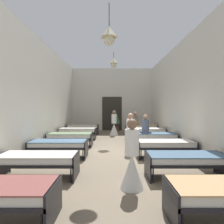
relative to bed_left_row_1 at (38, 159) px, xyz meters
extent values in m
cube|color=#7A6B56|center=(1.80, 2.85, -0.49)|extent=(6.30, 14.21, 0.10)
cube|color=silver|center=(1.80, 9.76, 1.78)|extent=(6.10, 0.20, 4.43)
cube|color=silver|center=(-1.15, 2.85, 1.78)|extent=(0.20, 13.61, 4.43)
cube|color=silver|center=(4.75, 2.85, 1.78)|extent=(0.20, 13.61, 4.43)
cube|color=#2D2823|center=(1.80, 9.64, 0.76)|extent=(1.40, 0.06, 2.40)
cylinder|color=brown|center=(1.73, 0.47, 3.69)|extent=(0.02, 0.02, 0.60)
cone|color=beige|center=(1.73, 0.47, 3.24)|extent=(0.44, 0.44, 0.28)
sphere|color=beige|center=(1.73, 0.47, 3.02)|extent=(0.28, 0.28, 0.28)
cylinder|color=brown|center=(1.88, 5.23, 3.85)|extent=(0.02, 0.02, 0.29)
cone|color=beige|center=(1.88, 5.23, 3.55)|extent=(0.44, 0.44, 0.28)
sphere|color=beige|center=(1.88, 5.23, 3.33)|extent=(0.28, 0.28, 0.28)
cylinder|color=black|center=(0.87, -2.26, -0.27)|extent=(0.03, 0.03, 0.34)
cylinder|color=black|center=(0.87, -1.54, -0.27)|extent=(0.03, 0.03, 0.34)
cube|color=black|center=(0.93, -1.90, -0.15)|extent=(0.04, 0.84, 0.57)
cylinder|color=black|center=(2.73, -2.26, -0.27)|extent=(0.03, 0.03, 0.34)
cylinder|color=black|center=(2.73, -1.54, -0.27)|extent=(0.03, 0.03, 0.34)
cube|color=black|center=(2.67, -1.90, -0.15)|extent=(0.04, 0.84, 0.57)
cylinder|color=black|center=(-0.87, 0.36, -0.27)|extent=(0.03, 0.03, 0.34)
cylinder|color=black|center=(0.87, -0.36, -0.27)|extent=(0.03, 0.03, 0.34)
cylinder|color=black|center=(0.87, 0.36, -0.27)|extent=(0.03, 0.03, 0.34)
cube|color=black|center=(0.00, 0.00, -0.06)|extent=(1.90, 0.84, 0.07)
cube|color=black|center=(-0.93, 0.00, -0.15)|extent=(0.04, 0.84, 0.57)
cube|color=black|center=(0.93, 0.00, -0.15)|extent=(0.04, 0.84, 0.57)
cube|color=white|center=(0.00, 0.00, 0.04)|extent=(1.82, 0.78, 0.14)
cube|color=beige|center=(0.00, 0.00, 0.12)|extent=(1.86, 0.82, 0.02)
cylinder|color=black|center=(2.73, -0.36, -0.27)|extent=(0.03, 0.03, 0.34)
cylinder|color=black|center=(2.73, 0.36, -0.27)|extent=(0.03, 0.03, 0.34)
cylinder|color=black|center=(4.47, 0.36, -0.27)|extent=(0.03, 0.03, 0.34)
cube|color=black|center=(3.60, 0.00, -0.06)|extent=(1.90, 0.84, 0.07)
cube|color=black|center=(2.67, 0.00, -0.15)|extent=(0.04, 0.84, 0.57)
cube|color=black|center=(4.53, 0.00, -0.15)|extent=(0.04, 0.84, 0.57)
cube|color=white|center=(3.60, 0.00, 0.04)|extent=(1.82, 0.78, 0.14)
cube|color=slate|center=(3.60, 0.00, 0.12)|extent=(1.86, 0.82, 0.02)
cylinder|color=black|center=(-0.87, 1.54, -0.27)|extent=(0.03, 0.03, 0.34)
cylinder|color=black|center=(-0.87, 2.26, -0.27)|extent=(0.03, 0.03, 0.34)
cylinder|color=black|center=(0.87, 1.54, -0.27)|extent=(0.03, 0.03, 0.34)
cylinder|color=black|center=(0.87, 2.26, -0.27)|extent=(0.03, 0.03, 0.34)
cube|color=black|center=(0.00, 1.90, -0.06)|extent=(1.90, 0.84, 0.07)
cube|color=black|center=(-0.93, 1.90, -0.15)|extent=(0.04, 0.84, 0.57)
cube|color=black|center=(0.93, 1.90, -0.15)|extent=(0.04, 0.84, 0.57)
cube|color=white|center=(0.00, 1.90, 0.04)|extent=(1.82, 0.78, 0.14)
cube|color=slate|center=(0.00, 1.90, 0.12)|extent=(1.86, 0.82, 0.02)
cylinder|color=black|center=(2.73, 1.54, -0.27)|extent=(0.03, 0.03, 0.34)
cylinder|color=black|center=(2.73, 2.26, -0.27)|extent=(0.03, 0.03, 0.34)
cylinder|color=black|center=(4.47, 1.54, -0.27)|extent=(0.03, 0.03, 0.34)
cylinder|color=black|center=(4.47, 2.26, -0.27)|extent=(0.03, 0.03, 0.34)
cube|color=black|center=(3.60, 1.90, -0.06)|extent=(1.90, 0.84, 0.07)
cube|color=black|center=(2.67, 1.90, -0.15)|extent=(0.04, 0.84, 0.57)
cube|color=black|center=(4.53, 1.90, -0.15)|extent=(0.04, 0.84, 0.57)
cube|color=white|center=(3.60, 1.90, 0.04)|extent=(1.82, 0.78, 0.14)
cube|color=beige|center=(3.60, 1.90, 0.12)|extent=(1.86, 0.82, 0.02)
cylinder|color=black|center=(-0.87, 3.44, -0.27)|extent=(0.03, 0.03, 0.34)
cylinder|color=black|center=(-0.87, 4.16, -0.27)|extent=(0.03, 0.03, 0.34)
cylinder|color=black|center=(0.87, 3.44, -0.27)|extent=(0.03, 0.03, 0.34)
cylinder|color=black|center=(0.87, 4.16, -0.27)|extent=(0.03, 0.03, 0.34)
cube|color=black|center=(0.00, 3.80, -0.06)|extent=(1.90, 0.84, 0.07)
cube|color=black|center=(-0.93, 3.80, -0.15)|extent=(0.04, 0.84, 0.57)
cube|color=black|center=(0.93, 3.80, -0.15)|extent=(0.04, 0.84, 0.57)
cube|color=white|center=(0.00, 3.80, 0.04)|extent=(1.82, 0.78, 0.14)
cube|color=slate|center=(0.00, 3.80, 0.12)|extent=(1.86, 0.82, 0.02)
cylinder|color=black|center=(2.73, 3.44, -0.27)|extent=(0.03, 0.03, 0.34)
cylinder|color=black|center=(2.73, 4.16, -0.27)|extent=(0.03, 0.03, 0.34)
cylinder|color=black|center=(4.47, 3.44, -0.27)|extent=(0.03, 0.03, 0.34)
cylinder|color=black|center=(4.47, 4.16, -0.27)|extent=(0.03, 0.03, 0.34)
cube|color=black|center=(3.60, 3.80, -0.06)|extent=(1.90, 0.84, 0.07)
cube|color=black|center=(2.67, 3.80, -0.15)|extent=(0.04, 0.84, 0.57)
cube|color=black|center=(4.53, 3.80, -0.15)|extent=(0.04, 0.84, 0.57)
cube|color=white|center=(3.60, 3.80, 0.04)|extent=(1.82, 0.78, 0.14)
cube|color=slate|center=(3.60, 3.80, 0.12)|extent=(1.86, 0.82, 0.02)
cylinder|color=black|center=(-0.87, 5.34, -0.27)|extent=(0.03, 0.03, 0.34)
cylinder|color=black|center=(-0.87, 6.06, -0.27)|extent=(0.03, 0.03, 0.34)
cylinder|color=black|center=(0.87, 5.34, -0.27)|extent=(0.03, 0.03, 0.34)
cylinder|color=black|center=(0.87, 6.06, -0.27)|extent=(0.03, 0.03, 0.34)
cube|color=black|center=(0.00, 5.70, -0.06)|extent=(1.90, 0.84, 0.07)
cube|color=black|center=(-0.93, 5.70, -0.15)|extent=(0.04, 0.84, 0.57)
cube|color=black|center=(0.93, 5.70, -0.15)|extent=(0.04, 0.84, 0.57)
cube|color=silver|center=(0.00, 5.70, 0.04)|extent=(1.82, 0.78, 0.14)
cube|color=#9E9E93|center=(0.00, 5.70, 0.12)|extent=(1.86, 0.82, 0.02)
cylinder|color=black|center=(2.73, 5.34, -0.27)|extent=(0.03, 0.03, 0.34)
cylinder|color=black|center=(2.73, 6.06, -0.27)|extent=(0.03, 0.03, 0.34)
cylinder|color=black|center=(4.47, 5.34, -0.27)|extent=(0.03, 0.03, 0.34)
cylinder|color=black|center=(4.47, 6.06, -0.27)|extent=(0.03, 0.03, 0.34)
cube|color=black|center=(3.60, 5.70, -0.06)|extent=(1.90, 0.84, 0.07)
cube|color=black|center=(2.67, 5.70, -0.15)|extent=(0.04, 0.84, 0.57)
cube|color=black|center=(4.53, 5.70, -0.15)|extent=(0.04, 0.84, 0.57)
cube|color=silver|center=(3.60, 5.70, 0.04)|extent=(1.82, 0.78, 0.14)
cube|color=beige|center=(3.60, 5.70, 0.12)|extent=(1.86, 0.82, 0.02)
cylinder|color=black|center=(-0.87, 7.24, -0.27)|extent=(0.03, 0.03, 0.34)
cylinder|color=black|center=(-0.87, 7.96, -0.27)|extent=(0.03, 0.03, 0.34)
cylinder|color=black|center=(0.87, 7.24, -0.27)|extent=(0.03, 0.03, 0.34)
cylinder|color=black|center=(0.87, 7.96, -0.27)|extent=(0.03, 0.03, 0.34)
cube|color=black|center=(0.00, 7.60, -0.06)|extent=(1.90, 0.84, 0.07)
cube|color=black|center=(-0.93, 7.60, -0.15)|extent=(0.04, 0.84, 0.57)
cube|color=black|center=(0.93, 7.60, -0.15)|extent=(0.04, 0.84, 0.57)
cube|color=silver|center=(0.00, 7.60, 0.04)|extent=(1.82, 0.78, 0.14)
cube|color=#9E9E93|center=(0.00, 7.60, 0.12)|extent=(1.86, 0.82, 0.02)
cylinder|color=black|center=(2.73, 7.24, -0.27)|extent=(0.03, 0.03, 0.34)
cylinder|color=black|center=(2.73, 7.96, -0.27)|extent=(0.03, 0.03, 0.34)
cylinder|color=black|center=(4.47, 7.24, -0.27)|extent=(0.03, 0.03, 0.34)
cylinder|color=black|center=(4.47, 7.96, -0.27)|extent=(0.03, 0.03, 0.34)
cube|color=black|center=(3.60, 7.60, -0.06)|extent=(1.90, 0.84, 0.07)
cube|color=black|center=(2.67, 7.60, -0.15)|extent=(0.04, 0.84, 0.57)
cube|color=black|center=(4.53, 7.60, -0.15)|extent=(0.04, 0.84, 0.57)
cube|color=silver|center=(3.60, 7.60, 0.04)|extent=(1.82, 0.78, 0.14)
cube|color=tan|center=(3.60, 7.60, 0.12)|extent=(1.86, 0.82, 0.02)
cone|color=white|center=(1.92, 7.15, -0.09)|extent=(0.52, 0.52, 0.70)
cylinder|color=white|center=(1.92, 7.15, 0.54)|extent=(0.30, 0.30, 0.55)
sphere|color=#846047|center=(1.92, 7.15, 0.92)|extent=(0.22, 0.22, 0.22)
cone|color=white|center=(1.92, 7.15, 1.00)|extent=(0.18, 0.18, 0.10)
cone|color=white|center=(2.22, -0.66, -0.09)|extent=(0.52, 0.52, 0.70)
cylinder|color=white|center=(2.22, -0.66, 0.54)|extent=(0.30, 0.30, 0.55)
sphere|color=#846047|center=(2.22, -0.66, 0.92)|extent=(0.22, 0.22, 0.22)
cone|color=white|center=(2.22, -0.66, 1.00)|extent=(0.18, 0.18, 0.10)
cone|color=white|center=(2.49, 2.60, -0.09)|extent=(0.52, 0.52, 0.70)
cylinder|color=white|center=(2.49, 2.60, 0.54)|extent=(0.30, 0.30, 0.55)
sphere|color=#A87A5B|center=(2.49, 2.60, 0.92)|extent=(0.22, 0.22, 0.22)
cone|color=white|center=(2.49, 2.60, 1.00)|extent=(0.18, 0.18, 0.10)
cylinder|color=#515B70|center=(3.25, 3.84, 0.43)|extent=(0.32, 0.32, 0.58)
cube|color=#515B70|center=(3.25, 3.84, 0.18)|extent=(0.44, 0.44, 0.08)
sphere|color=#A87A5B|center=(3.25, 3.84, 0.83)|extent=(0.22, 0.22, 0.22)
cylinder|color=slate|center=(3.25, 7.63, 0.43)|extent=(0.32, 0.32, 0.58)
cube|color=slate|center=(3.25, 7.63, 0.18)|extent=(0.44, 0.44, 0.08)
sphere|color=#A87A5B|center=(3.25, 7.63, 0.83)|extent=(0.22, 0.22, 0.22)
cylinder|color=brown|center=(2.08, 8.46, -0.24)|extent=(0.32, 0.32, 0.39)
cylinder|color=brown|center=(2.08, 8.46, 0.05)|extent=(0.06, 0.06, 0.20)
cone|color=#2D6633|center=(2.08, 8.46, 0.51)|extent=(0.52, 0.52, 0.71)
camera|label=1|loc=(1.80, -4.89, 1.30)|focal=32.50mm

